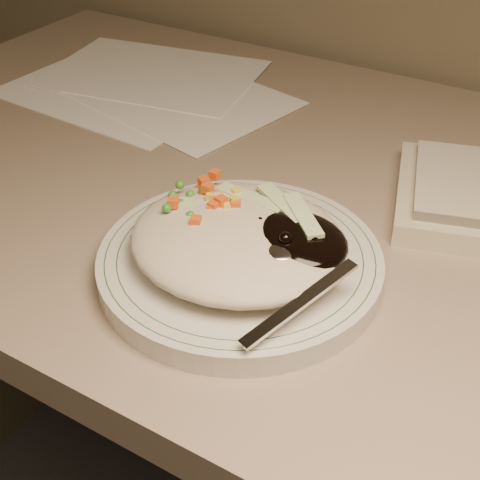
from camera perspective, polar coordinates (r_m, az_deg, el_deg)
The scene contains 5 objects.
desk at distance 0.84m, azimuth 9.42°, elevation -8.50°, with size 1.40×0.70×0.74m.
plate at distance 0.60m, azimuth -0.00°, elevation -2.00°, with size 0.26×0.26×0.02m, color silver.
plate_rim at distance 0.60m, azimuth -0.00°, elevation -1.24°, with size 0.24×0.24×0.00m.
meal at distance 0.58m, azimuth 0.32°, elevation 0.28°, with size 0.21×0.19×0.05m.
papers at distance 0.98m, azimuth -7.81°, elevation 12.86°, with size 0.41×0.32×0.00m.
Camera 1 is at (0.19, 0.81, 1.12)m, focal length 50.00 mm.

